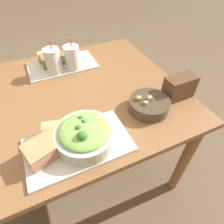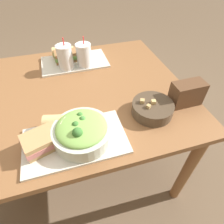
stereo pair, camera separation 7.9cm
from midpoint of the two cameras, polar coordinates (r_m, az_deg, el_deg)
ground_plane at (r=1.58m, az=-11.10°, el=-15.63°), size 12.00×12.00×0.00m
dining_table at (r=1.09m, az=-15.57°, el=1.08°), size 1.24×1.00×0.72m
tray_near at (r=0.79m, az=-13.07°, el=-9.91°), size 0.42×0.24×0.01m
tray_far at (r=1.28m, az=-16.65°, el=13.44°), size 0.42×0.24×0.01m
salad_bowl at (r=0.75m, az=-11.30°, el=-6.80°), size 0.24×0.24×0.11m
soup_bowl at (r=0.91m, az=8.80°, el=2.19°), size 0.19×0.19×0.07m
sandwich_near at (r=0.77m, az=-22.61°, el=-10.51°), size 0.17×0.14×0.06m
baguette_near at (r=0.81m, az=-17.39°, el=-4.63°), size 0.17×0.10×0.07m
sandwich_far at (r=1.28m, az=-19.28°, el=14.78°), size 0.15×0.10×0.06m
baguette_far at (r=1.33m, az=-20.15°, el=15.78°), size 0.15×0.09×0.07m
drink_cup_dark at (r=1.18m, az=-19.34°, el=14.19°), size 0.09×0.09×0.19m
drink_cup_red at (r=1.20m, az=-13.92°, el=15.57°), size 0.09×0.09×0.19m
chip_bag at (r=1.00m, az=17.71°, el=7.06°), size 0.16×0.08×0.12m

